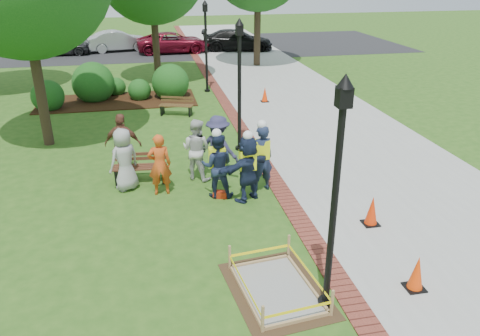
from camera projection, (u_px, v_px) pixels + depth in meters
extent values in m
plane|color=#285116|center=(229.00, 228.00, 11.06)|extent=(100.00, 100.00, 0.00)
cube|color=#9E9E99|center=(299.00, 103.00, 20.95)|extent=(6.00, 60.00, 0.02)
cube|color=maroon|center=(228.00, 107.00, 20.36)|extent=(0.50, 60.00, 0.03)
cube|color=#381E0F|center=(118.00, 101.00, 21.29)|extent=(7.00, 3.00, 0.05)
cube|color=black|center=(166.00, 47.00, 35.32)|extent=(36.00, 12.00, 0.01)
cube|color=#47331E|center=(277.00, 290.00, 8.95)|extent=(1.96, 2.48, 0.01)
cube|color=gray|center=(277.00, 290.00, 8.94)|extent=(1.40, 1.93, 0.04)
cube|color=tan|center=(277.00, 289.00, 8.94)|extent=(1.53, 2.06, 0.08)
cube|color=tan|center=(277.00, 279.00, 8.84)|extent=(1.57, 2.09, 0.55)
cube|color=yellow|center=(277.00, 278.00, 8.83)|extent=(1.51, 2.04, 0.06)
cube|color=brown|center=(140.00, 167.00, 13.24)|extent=(1.54, 0.58, 0.04)
cube|color=brown|center=(140.00, 156.00, 13.37)|extent=(1.51, 0.18, 0.24)
cube|color=black|center=(140.00, 175.00, 13.34)|extent=(1.41, 0.63, 0.44)
cube|color=brown|center=(176.00, 105.00, 19.18)|extent=(1.42, 0.83, 0.04)
cube|color=brown|center=(177.00, 99.00, 19.30)|extent=(1.30, 0.49, 0.22)
cube|color=black|center=(176.00, 111.00, 19.27)|extent=(1.32, 0.84, 0.40)
cube|color=black|center=(414.00, 288.00, 8.98)|extent=(0.37, 0.37, 0.05)
cone|color=#F33F07|center=(417.00, 272.00, 8.84)|extent=(0.29, 0.29, 0.68)
cube|color=black|center=(370.00, 224.00, 11.21)|extent=(0.38, 0.38, 0.05)
cone|color=red|center=(372.00, 210.00, 11.06)|extent=(0.30, 0.30, 0.70)
cube|color=black|center=(265.00, 102.00, 21.20)|extent=(0.35, 0.35, 0.05)
cone|color=#FF3808|center=(265.00, 94.00, 21.06)|extent=(0.28, 0.28, 0.64)
cube|color=#9E220C|center=(220.00, 194.00, 12.49)|extent=(0.41, 0.31, 0.18)
cylinder|color=black|center=(333.00, 213.00, 7.84)|extent=(0.12, 0.12, 3.80)
cube|color=black|center=(344.00, 97.00, 7.04)|extent=(0.22, 0.22, 0.32)
cone|color=black|center=(346.00, 81.00, 6.94)|extent=(0.28, 0.28, 0.22)
cylinder|color=black|center=(325.00, 302.00, 8.58)|extent=(0.28, 0.28, 0.10)
cylinder|color=black|center=(239.00, 94.00, 15.02)|extent=(0.12, 0.12, 3.80)
cube|color=black|center=(239.00, 30.00, 14.22)|extent=(0.22, 0.22, 0.32)
cone|color=black|center=(239.00, 21.00, 14.12)|extent=(0.28, 0.28, 0.22)
cylinder|color=black|center=(239.00, 148.00, 15.76)|extent=(0.28, 0.28, 0.10)
cylinder|color=black|center=(206.00, 52.00, 22.21)|extent=(0.12, 0.12, 3.80)
cube|color=black|center=(205.00, 8.00, 21.41)|extent=(0.22, 0.22, 0.32)
cone|color=black|center=(205.00, 2.00, 21.31)|extent=(0.28, 0.28, 0.22)
cylinder|color=black|center=(207.00, 90.00, 22.95)|extent=(0.28, 0.28, 0.10)
cylinder|color=#3D2D1E|center=(38.00, 77.00, 15.32)|extent=(0.34, 0.34, 4.72)
cylinder|color=#3D2D1E|center=(155.00, 37.00, 23.91)|extent=(0.35, 0.35, 4.65)
cylinder|color=#3D2D1E|center=(257.00, 24.00, 27.92)|extent=(0.40, 0.40, 4.95)
sphere|color=#154B16|center=(50.00, 109.00, 20.12)|extent=(1.38, 1.38, 1.38)
sphere|color=#154B16|center=(95.00, 100.00, 21.48)|extent=(1.88, 1.88, 1.88)
sphere|color=#154B16|center=(140.00, 100.00, 21.59)|extent=(1.04, 1.04, 1.04)
sphere|color=#154B16|center=(171.00, 98.00, 21.89)|extent=(1.71, 1.71, 1.71)
sphere|color=#154B16|center=(117.00, 95.00, 22.40)|extent=(0.89, 0.89, 0.89)
imported|color=#999999|center=(124.00, 160.00, 12.66)|extent=(0.67, 0.62, 1.75)
imported|color=#D74C19|center=(160.00, 165.00, 12.41)|extent=(0.56, 0.37, 1.70)
imported|color=silver|center=(196.00, 150.00, 13.29)|extent=(0.68, 0.63, 1.79)
imported|color=brown|center=(123.00, 145.00, 13.59)|extent=(0.66, 0.51, 1.84)
imported|color=#2C2B4C|center=(218.00, 148.00, 13.32)|extent=(0.71, 0.68, 1.88)
imported|color=#192A41|center=(248.00, 169.00, 12.07)|extent=(0.67, 0.60, 1.77)
cube|color=#CDE012|center=(248.00, 160.00, 11.97)|extent=(0.42, 0.26, 0.52)
sphere|color=white|center=(248.00, 135.00, 11.71)|extent=(0.25, 0.25, 0.25)
imported|color=#192C42|center=(261.00, 158.00, 12.59)|extent=(0.66, 0.49, 1.87)
cube|color=#CDE012|center=(261.00, 149.00, 12.48)|extent=(0.42, 0.26, 0.52)
sphere|color=white|center=(262.00, 125.00, 12.21)|extent=(0.25, 0.25, 0.25)
imported|color=#1B2047|center=(217.00, 166.00, 12.27)|extent=(0.62, 0.47, 1.76)
cube|color=#CDE012|center=(217.00, 157.00, 12.17)|extent=(0.42, 0.26, 0.52)
sphere|color=white|center=(217.00, 133.00, 11.91)|extent=(0.25, 0.25, 0.25)
imported|color=#29292B|center=(60.00, 55.00, 32.15)|extent=(2.13, 4.73, 1.53)
imported|color=#AAABAF|center=(119.00, 51.00, 33.66)|extent=(3.11, 5.14, 1.56)
imported|color=maroon|center=(174.00, 53.00, 33.09)|extent=(2.17, 4.75, 1.53)
imported|color=black|center=(237.00, 50.00, 33.93)|extent=(2.99, 5.20, 1.60)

